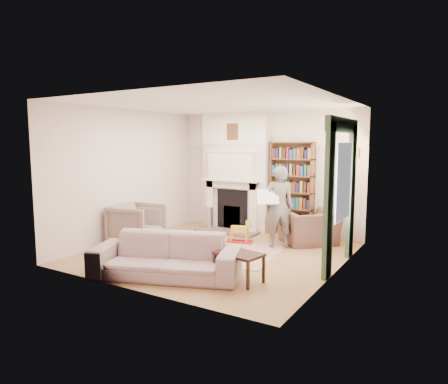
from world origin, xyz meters
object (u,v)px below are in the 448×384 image
Objects in this scene: armchair_left at (137,224)px; man_reading at (279,207)px; sofa at (166,256)px; coffee_table at (239,267)px; armchair_reading at (310,227)px; bookcase at (292,184)px; paraffin_heater at (208,218)px; rocking_horse at (240,232)px.

armchair_left is 0.57× the size of man_reading.
sofa is 1.39× the size of man_reading.
man_reading is 2.35× the size of coffee_table.
armchair_reading is 1.16× the size of armchair_left.
armchair_left is at bearing -13.04° from armchair_reading.
bookcase is 2.21m from paraffin_heater.
rocking_horse is (-0.03, 2.44, -0.09)m from sofa.
man_reading reaches higher than rocking_horse.
rocking_horse is at bearing -64.45° from armchair_left.
man_reading is at bearing -81.21° from bookcase.
rocking_horse is (-1.28, -0.72, -0.11)m from armchair_reading.
sofa is 4.17× the size of paraffin_heater.
man_reading reaches higher than sofa.
rocking_horse is at bearing -117.90° from bookcase.
armchair_reading reaches higher than sofa.
bookcase is 2.64× the size of coffee_table.
sofa is 2.72m from man_reading.
coffee_table is at bearing -115.37° from armchair_left.
coffee_table is at bearing -0.61° from sofa.
paraffin_heater is (-1.35, 3.27, -0.06)m from sofa.
man_reading reaches higher than armchair_left.
armchair_reading is 1.95× the size of rocking_horse.
armchair_left is 1.68× the size of rocking_horse.
coffee_table is 1.27× the size of paraffin_heater.
bookcase reaches higher than sofa.
coffee_table is 2.33m from rocking_horse.
bookcase reaches higher than coffee_table.
sofa is at bearing -99.63° from bookcase.
bookcase is 1.98× the size of armchair_left.
armchair_reading is 3.39m from sofa.
coffee_table is at bearing -82.00° from bookcase.
man_reading is 2.99× the size of paraffin_heater.
coffee_table is at bearing 62.84° from man_reading.
bookcase is 3.50m from armchair_left.
armchair_left is 2.17m from sofa.
paraffin_heater is at bearing 131.93° from rocking_horse.
bookcase reaches higher than armchair_left.
bookcase is at bearing 46.21° from rocking_horse.
man_reading is (0.80, 2.55, 0.49)m from sofa.
paraffin_heater reaches higher than rocking_horse.
sofa is (1.78, -1.24, -0.09)m from armchair_left.
armchair_left reaches higher than rocking_horse.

